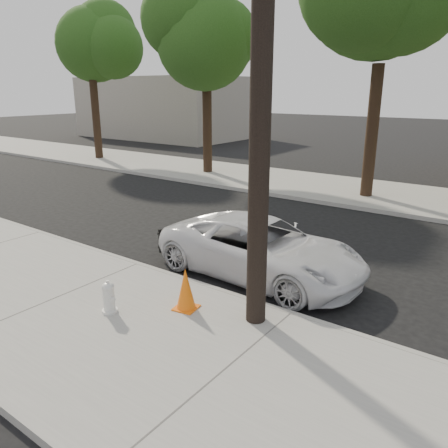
# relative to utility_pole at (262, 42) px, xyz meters

# --- Properties ---
(ground) EXTENTS (120.00, 120.00, 0.00)m
(ground) POSITION_rel_utility_pole_xyz_m (-3.60, 2.70, -4.70)
(ground) COLOR black
(ground) RESTS_ON ground
(near_sidewalk) EXTENTS (90.00, 4.40, 0.15)m
(near_sidewalk) POSITION_rel_utility_pole_xyz_m (-3.60, -1.60, -4.62)
(near_sidewalk) COLOR gray
(near_sidewalk) RESTS_ON ground
(far_sidewalk) EXTENTS (90.00, 5.00, 0.15)m
(far_sidewalk) POSITION_rel_utility_pole_xyz_m (-3.60, 11.20, -4.62)
(far_sidewalk) COLOR gray
(far_sidewalk) RESTS_ON ground
(curb_near) EXTENTS (90.00, 0.12, 0.16)m
(curb_near) POSITION_rel_utility_pole_xyz_m (-3.60, 0.60, -4.62)
(curb_near) COLOR #9E9B93
(curb_near) RESTS_ON ground
(building_far) EXTENTS (14.00, 8.00, 5.00)m
(building_far) POSITION_rel_utility_pole_xyz_m (-23.60, 22.70, -2.20)
(building_far) COLOR gray
(building_far) RESTS_ON ground
(utility_pole) EXTENTS (1.40, 0.34, 9.00)m
(utility_pole) POSITION_rel_utility_pole_xyz_m (0.00, 0.00, 0.00)
(utility_pole) COLOR black
(utility_pole) RESTS_ON near_sidewalk
(tree_a) EXTENTS (4.65, 4.50, 9.00)m
(tree_a) POSITION_rel_utility_pole_xyz_m (-17.40, 10.55, 1.83)
(tree_a) COLOR black
(tree_a) RESTS_ON far_sidewalk
(tree_b) EXTENTS (4.34, 4.20, 8.45)m
(tree_b) POSITION_rel_utility_pole_xyz_m (-9.41, 10.76, 1.45)
(tree_b) COLOR black
(tree_b) RESTS_ON far_sidewalk
(police_cruiser) EXTENTS (4.82, 2.40, 1.31)m
(police_cruiser) POSITION_rel_utility_pole_xyz_m (-1.10, 1.96, -4.04)
(police_cruiser) COLOR silver
(police_cruiser) RESTS_ON ground
(fire_hydrant) EXTENTS (0.31, 0.28, 0.58)m
(fire_hydrant) POSITION_rel_utility_pole_xyz_m (-2.29, -1.33, -4.27)
(fire_hydrant) COLOR silver
(fire_hydrant) RESTS_ON near_sidewalk
(traffic_cone) EXTENTS (0.47, 0.47, 0.79)m
(traffic_cone) POSITION_rel_utility_pole_xyz_m (-1.26, -0.41, -4.16)
(traffic_cone) COLOR orange
(traffic_cone) RESTS_ON near_sidewalk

